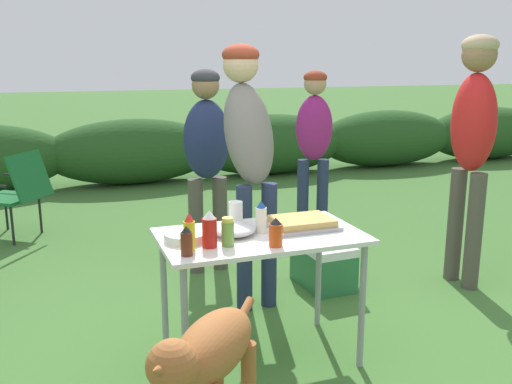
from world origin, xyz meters
name	(u,v)px	position (x,y,z in m)	size (l,w,h in m)	color
ground_plane	(260,358)	(0.00, 0.00, 0.00)	(60.00, 60.00, 0.00)	#3D6B2D
shrub_hedge	(133,151)	(0.00, 5.05, 0.44)	(14.40, 0.90, 0.89)	#234C1E
folding_table	(261,247)	(0.00, 0.00, 0.66)	(1.10, 0.64, 0.74)	silver
food_tray	(302,223)	(0.26, 0.04, 0.77)	(0.37, 0.29, 0.06)	#9E9EA3
plate_stack	(185,237)	(-0.41, 0.02, 0.76)	(0.22, 0.22, 0.04)	white
mixing_bowl	(233,229)	(-0.15, 0.03, 0.77)	(0.24, 0.24, 0.06)	silver
paper_cup_stack	(236,213)	(-0.07, 0.23, 0.81)	(0.08, 0.08, 0.13)	white
hot_sauce_bottle	(275,233)	(0.00, -0.22, 0.81)	(0.07, 0.07, 0.15)	#CC4214
ketchup_bottle	(209,230)	(-0.32, -0.12, 0.83)	(0.08, 0.08, 0.19)	red
mustard_bottle	(189,233)	(-0.43, -0.14, 0.83)	(0.06, 0.06, 0.19)	yellow
bbq_sauce_bottle	(187,241)	(-0.46, -0.21, 0.81)	(0.06, 0.06, 0.15)	#562314
relish_jar	(228,232)	(-0.23, -0.13, 0.81)	(0.06, 0.06, 0.15)	olive
mayo_bottle	(261,218)	(0.01, 0.02, 0.83)	(0.06, 0.06, 0.18)	silver
standing_person_in_gray_fleece	(249,139)	(0.20, 0.79, 1.15)	(0.37, 0.51, 1.77)	#232D4C
standing_person_with_beanie	(207,150)	(0.09, 1.47, 0.98)	(0.38, 0.28, 1.60)	#4C473D
standing_person_in_navy_coat	(473,132)	(1.82, 0.54, 1.16)	(0.27, 0.38, 1.84)	#4C473D
standing_person_in_olive_jacket	(314,135)	(1.28, 2.03, 0.98)	(0.40, 0.34, 1.57)	#232D4C
dog	(208,363)	(-0.53, -0.85, 0.52)	(0.61, 0.67, 0.75)	#9E5B2D
camp_chair_near_hedge	(16,190)	(-1.39, 2.89, 0.47)	(0.75, 0.72, 0.83)	#19602D
cooler_box	(323,264)	(0.81, 0.85, 0.17)	(0.34, 0.50, 0.34)	#286B3D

